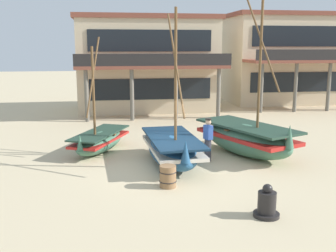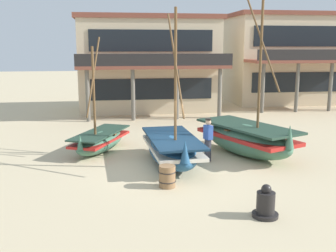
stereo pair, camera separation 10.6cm
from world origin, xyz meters
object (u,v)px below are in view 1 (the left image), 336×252
Objects in this scene: harbor_building_main at (147,63)px; fisherman_by_hull at (208,140)px; capstan_winch at (267,204)px; fishing_boat_far_right at (172,149)px; fishing_boat_centre_large at (247,138)px; fishing_boat_near_left at (100,140)px; harbor_building_annex at (280,58)px; wooden_barrel at (168,176)px.

fisherman_by_hull is at bearing -85.80° from harbor_building_main.
fishing_boat_far_right is at bearing 108.34° from capstan_winch.
fishing_boat_centre_large is 6.06m from capstan_winch.
fishing_boat_centre_large is 3.88× the size of fisherman_by_hull.
harbor_building_main reaches higher than fishing_boat_near_left.
fishing_boat_near_left is 3.57m from fishing_boat_far_right.
harbor_building_annex is at bearing 65.56° from capstan_winch.
fishing_boat_centre_large is 9.33× the size of wooden_barrel.
capstan_winch is (-1.54, -5.85, -0.36)m from fishing_boat_centre_large.
fishing_boat_near_left is 0.73× the size of fishing_boat_centre_large.
fishing_boat_near_left is at bearing -105.54° from harbor_building_main.
capstan_winch is 23.64m from harbor_building_annex.
fishing_boat_near_left is at bearing 114.67° from wooden_barrel.
fishing_boat_centre_large is 0.68× the size of harbor_building_main.
fishing_boat_near_left reaches higher than wooden_barrel.
fishing_boat_near_left is 4.65m from fisherman_by_hull.
fishing_boat_far_right is (-3.21, -0.82, -0.10)m from fishing_boat_centre_large.
fishing_boat_far_right is 20.08m from harbor_building_annex.
harbor_building_annex is (11.90, 18.74, 3.08)m from wooden_barrel.
fishing_boat_centre_large reaches higher than fishing_boat_far_right.
fisherman_by_hull is at bearing -160.45° from fishing_boat_centre_large.
harbor_building_annex is (9.69, 21.33, 3.09)m from capstan_winch.
harbor_building_annex reaches higher than harbor_building_main.
fishing_boat_centre_large is 1.15× the size of fishing_boat_far_right.
fisherman_by_hull is 0.17× the size of harbor_building_main.
harbor_building_main is at bearing 94.20° from fisherman_by_hull.
harbor_building_annex is (9.95, 16.12, 2.59)m from fisherman_by_hull.
fishing_boat_near_left is 2.81× the size of fisherman_by_hull.
fishing_boat_far_right is at bearing -124.86° from harbor_building_annex.
fishing_boat_far_right is 5.30m from capstan_winch.
capstan_winch is (4.38, -7.33, -0.14)m from fishing_boat_near_left.
fisherman_by_hull is at bearing 92.81° from capstan_winch.
wooden_barrel is 0.07× the size of harbor_building_main.
fishing_boat_near_left is at bearing 120.88° from capstan_winch.
fishing_boat_far_right is 8.12× the size of wooden_barrel.
harbor_building_annex is at bearing 57.57° from wooden_barrel.
fishing_boat_near_left is 6.11m from fishing_boat_centre_large.
harbor_building_main is at bearing -166.13° from harbor_building_annex.
fishing_boat_far_right is at bearing -40.32° from fishing_boat_near_left.
wooden_barrel is at bearing -126.78° from fisherman_by_hull.
capstan_winch is 0.09× the size of harbor_building_main.
fishing_boat_far_right is 13.86m from harbor_building_main.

